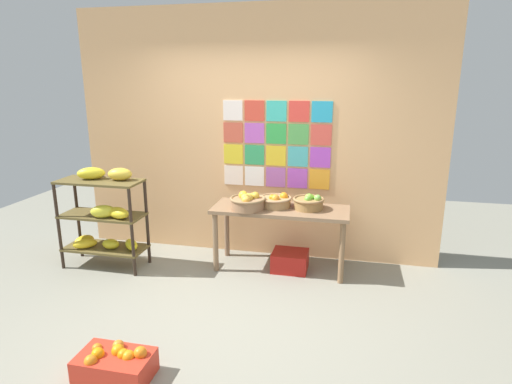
% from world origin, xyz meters
% --- Properties ---
extents(ground, '(9.10, 9.10, 0.00)m').
position_xyz_m(ground, '(0.00, 0.00, 0.00)').
color(ground, gray).
extents(back_wall_with_art, '(4.32, 0.07, 2.91)m').
position_xyz_m(back_wall_with_art, '(0.00, 1.58, 1.45)').
color(back_wall_with_art, '#E0A870').
rests_on(back_wall_with_art, ground).
extents(banana_shelf_unit, '(0.93, 0.42, 1.15)m').
position_xyz_m(banana_shelf_unit, '(-1.55, 0.78, 0.65)').
color(banana_shelf_unit, '#2E2119').
rests_on(banana_shelf_unit, ground).
extents(display_table, '(1.50, 0.56, 0.72)m').
position_xyz_m(display_table, '(0.39, 1.15, 0.62)').
color(display_table, '#856548').
rests_on(display_table, ground).
extents(fruit_basket_right, '(0.37, 0.37, 0.15)m').
position_xyz_m(fruit_basket_right, '(0.33, 1.19, 0.79)').
color(fruit_basket_right, '#A68153').
rests_on(fruit_basket_right, display_table).
extents(fruit_basket_back_right, '(0.39, 0.39, 0.19)m').
position_xyz_m(fruit_basket_back_right, '(0.05, 1.03, 0.80)').
color(fruit_basket_back_right, '#956B4B').
rests_on(fruit_basket_back_right, display_table).
extents(fruit_basket_left, '(0.34, 0.34, 0.17)m').
position_xyz_m(fruit_basket_left, '(0.70, 1.19, 0.80)').
color(fruit_basket_left, olive).
rests_on(fruit_basket_left, display_table).
extents(produce_crate_under_table, '(0.39, 0.34, 0.22)m').
position_xyz_m(produce_crate_under_table, '(0.51, 1.14, 0.11)').
color(produce_crate_under_table, '#B01C16').
rests_on(produce_crate_under_table, ground).
extents(orange_crate_foreground, '(0.53, 0.32, 0.25)m').
position_xyz_m(orange_crate_foreground, '(-0.46, -0.94, 0.11)').
color(orange_crate_foreground, red).
rests_on(orange_crate_foreground, ground).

